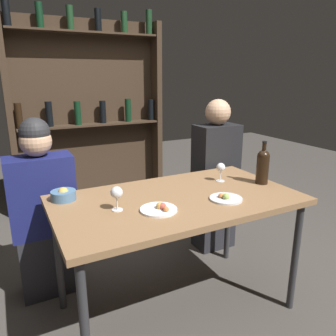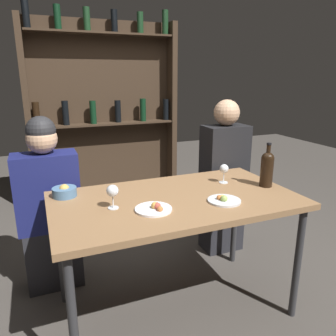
% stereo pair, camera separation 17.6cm
% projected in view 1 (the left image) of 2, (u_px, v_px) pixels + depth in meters
% --- Properties ---
extents(ground_plane, '(10.00, 10.00, 0.00)m').
position_uv_depth(ground_plane, '(176.00, 307.00, 2.16)').
color(ground_plane, '#47423D').
extents(dining_table, '(1.44, 0.80, 0.77)m').
position_uv_depth(dining_table, '(177.00, 207.00, 1.96)').
color(dining_table, olive).
rests_on(dining_table, ground_plane).
extents(wine_rack_wall, '(1.63, 0.21, 2.14)m').
position_uv_depth(wine_rack_wall, '(89.00, 111.00, 3.55)').
color(wine_rack_wall, '#38281C').
rests_on(wine_rack_wall, ground_plane).
extents(wine_bottle, '(0.08, 0.08, 0.29)m').
position_uv_depth(wine_bottle, '(263.00, 165.00, 2.16)').
color(wine_bottle, black).
rests_on(wine_bottle, dining_table).
extents(wine_glass_0, '(0.07, 0.07, 0.13)m').
position_uv_depth(wine_glass_0, '(117.00, 193.00, 1.73)').
color(wine_glass_0, silver).
rests_on(wine_glass_0, dining_table).
extents(wine_glass_1, '(0.06, 0.06, 0.13)m').
position_uv_depth(wine_glass_1, '(221.00, 168.00, 2.21)').
color(wine_glass_1, silver).
rests_on(wine_glass_1, dining_table).
extents(food_plate_0, '(0.20, 0.20, 0.05)m').
position_uv_depth(food_plate_0, '(159.00, 209.00, 1.75)').
color(food_plate_0, white).
rests_on(food_plate_0, dining_table).
extents(food_plate_1, '(0.19, 0.19, 0.04)m').
position_uv_depth(food_plate_1, '(225.00, 198.00, 1.90)').
color(food_plate_1, silver).
rests_on(food_plate_1, dining_table).
extents(snack_bowl, '(0.14, 0.14, 0.08)m').
position_uv_depth(snack_bowl, '(63.00, 195.00, 1.89)').
color(snack_bowl, '#4C7299').
rests_on(snack_bowl, dining_table).
extents(seated_person_left, '(0.41, 0.22, 1.22)m').
position_uv_depth(seated_person_left, '(44.00, 213.00, 2.17)').
color(seated_person_left, '#26262B').
rests_on(seated_person_left, ground_plane).
extents(seated_person_right, '(0.36, 0.22, 1.29)m').
position_uv_depth(seated_person_right, '(215.00, 180.00, 2.77)').
color(seated_person_right, '#26262B').
rests_on(seated_person_right, ground_plane).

